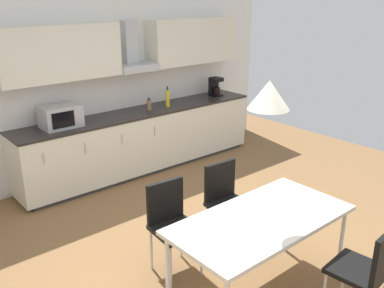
{
  "coord_description": "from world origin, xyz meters",
  "views": [
    {
      "loc": [
        -2.52,
        -2.56,
        2.5
      ],
      "look_at": [
        0.22,
        0.67,
        1.0
      ],
      "focal_mm": 40.0,
      "sensor_mm": 36.0,
      "label": 1
    }
  ],
  "objects_px": {
    "coffee_maker": "(215,87)",
    "pendant_lamp": "(269,95)",
    "bottle_yellow": "(168,98)",
    "microwave": "(60,116)",
    "bottle_brown": "(149,105)",
    "chair_near_right": "(369,266)",
    "chair_far_right": "(226,196)",
    "dining_table": "(261,223)",
    "chair_far_left": "(171,218)"
  },
  "relations": [
    {
      "from": "bottle_yellow",
      "to": "bottle_brown",
      "type": "distance_m",
      "value": 0.33
    },
    {
      "from": "chair_far_left",
      "to": "bottle_yellow",
      "type": "bearing_deg",
      "value": 53.27
    },
    {
      "from": "bottle_brown",
      "to": "pendant_lamp",
      "type": "height_order",
      "value": "pendant_lamp"
    },
    {
      "from": "dining_table",
      "to": "pendant_lamp",
      "type": "bearing_deg",
      "value": -97.13
    },
    {
      "from": "coffee_maker",
      "to": "bottle_yellow",
      "type": "relative_size",
      "value": 0.98
    },
    {
      "from": "coffee_maker",
      "to": "pendant_lamp",
      "type": "distance_m",
      "value": 3.88
    },
    {
      "from": "coffee_maker",
      "to": "dining_table",
      "type": "bearing_deg",
      "value": -127.34
    },
    {
      "from": "microwave",
      "to": "bottle_brown",
      "type": "xyz_separation_m",
      "value": [
        1.33,
        -0.03,
        -0.06
      ]
    },
    {
      "from": "pendant_lamp",
      "to": "bottle_yellow",
      "type": "bearing_deg",
      "value": 66.66
    },
    {
      "from": "microwave",
      "to": "dining_table",
      "type": "bearing_deg",
      "value": -82.9
    },
    {
      "from": "bottle_brown",
      "to": "chair_far_left",
      "type": "distance_m",
      "value": 2.59
    },
    {
      "from": "microwave",
      "to": "coffee_maker",
      "type": "distance_m",
      "value": 2.69
    },
    {
      "from": "bottle_brown",
      "to": "dining_table",
      "type": "xyz_separation_m",
      "value": [
        -0.95,
        -2.97,
        -0.27
      ]
    },
    {
      "from": "chair_near_right",
      "to": "chair_far_left",
      "type": "relative_size",
      "value": 1.0
    },
    {
      "from": "coffee_maker",
      "to": "bottle_yellow",
      "type": "distance_m",
      "value": 1.04
    },
    {
      "from": "microwave",
      "to": "dining_table",
      "type": "xyz_separation_m",
      "value": [
        0.37,
        -3.01,
        -0.33
      ]
    },
    {
      "from": "bottle_brown",
      "to": "dining_table",
      "type": "distance_m",
      "value": 3.13
    },
    {
      "from": "pendant_lamp",
      "to": "microwave",
      "type": "bearing_deg",
      "value": 97.1
    },
    {
      "from": "coffee_maker",
      "to": "pendant_lamp",
      "type": "xyz_separation_m",
      "value": [
        -2.31,
        -3.03,
        0.74
      ]
    },
    {
      "from": "pendant_lamp",
      "to": "chair_far_left",
      "type": "bearing_deg",
      "value": 114.03
    },
    {
      "from": "coffee_maker",
      "to": "bottle_brown",
      "type": "relative_size",
      "value": 1.66
    },
    {
      "from": "microwave",
      "to": "chair_far_right",
      "type": "bearing_deg",
      "value": -71.72
    },
    {
      "from": "microwave",
      "to": "chair_far_left",
      "type": "height_order",
      "value": "microwave"
    },
    {
      "from": "microwave",
      "to": "chair_near_right",
      "type": "relative_size",
      "value": 0.55
    },
    {
      "from": "microwave",
      "to": "chair_near_right",
      "type": "height_order",
      "value": "microwave"
    },
    {
      "from": "microwave",
      "to": "chair_far_right",
      "type": "distance_m",
      "value": 2.4
    },
    {
      "from": "chair_near_right",
      "to": "pendant_lamp",
      "type": "distance_m",
      "value": 1.52
    },
    {
      "from": "coffee_maker",
      "to": "dining_table",
      "type": "distance_m",
      "value": 3.83
    },
    {
      "from": "pendant_lamp",
      "to": "chair_far_right",
      "type": "bearing_deg",
      "value": 65.16
    },
    {
      "from": "bottle_yellow",
      "to": "chair_far_left",
      "type": "distance_m",
      "value": 2.76
    },
    {
      "from": "microwave",
      "to": "bottle_brown",
      "type": "relative_size",
      "value": 2.65
    },
    {
      "from": "bottle_brown",
      "to": "coffee_maker",
      "type": "bearing_deg",
      "value": 2.49
    },
    {
      "from": "chair_near_right",
      "to": "chair_far_left",
      "type": "bearing_deg",
      "value": 114.47
    },
    {
      "from": "microwave",
      "to": "chair_far_left",
      "type": "bearing_deg",
      "value": -89.31
    },
    {
      "from": "microwave",
      "to": "pendant_lamp",
      "type": "bearing_deg",
      "value": -82.9
    },
    {
      "from": "bottle_brown",
      "to": "dining_table",
      "type": "height_order",
      "value": "bottle_brown"
    },
    {
      "from": "chair_far_left",
      "to": "pendant_lamp",
      "type": "relative_size",
      "value": 2.72
    },
    {
      "from": "bottle_yellow",
      "to": "microwave",
      "type": "bearing_deg",
      "value": 178.14
    },
    {
      "from": "chair_near_right",
      "to": "pendant_lamp",
      "type": "height_order",
      "value": "pendant_lamp"
    },
    {
      "from": "dining_table",
      "to": "pendant_lamp",
      "type": "relative_size",
      "value": 4.93
    },
    {
      "from": "dining_table",
      "to": "chair_far_left",
      "type": "height_order",
      "value": "chair_far_left"
    },
    {
      "from": "microwave",
      "to": "coffee_maker",
      "type": "height_order",
      "value": "coffee_maker"
    },
    {
      "from": "bottle_yellow",
      "to": "dining_table",
      "type": "relative_size",
      "value": 0.19
    },
    {
      "from": "bottle_yellow",
      "to": "chair_near_right",
      "type": "relative_size",
      "value": 0.35
    },
    {
      "from": "coffee_maker",
      "to": "chair_far_left",
      "type": "bearing_deg",
      "value": -139.74
    },
    {
      "from": "bottle_brown",
      "to": "chair_far_right",
      "type": "xyz_separation_m",
      "value": [
        -0.59,
        -2.19,
        -0.44
      ]
    },
    {
      "from": "bottle_yellow",
      "to": "chair_near_right",
      "type": "height_order",
      "value": "bottle_yellow"
    },
    {
      "from": "chair_far_left",
      "to": "pendant_lamp",
      "type": "bearing_deg",
      "value": -65.97
    },
    {
      "from": "chair_near_right",
      "to": "bottle_brown",
      "type": "bearing_deg",
      "value": 81.04
    },
    {
      "from": "chair_near_right",
      "to": "chair_far_right",
      "type": "relative_size",
      "value": 1.0
    }
  ]
}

